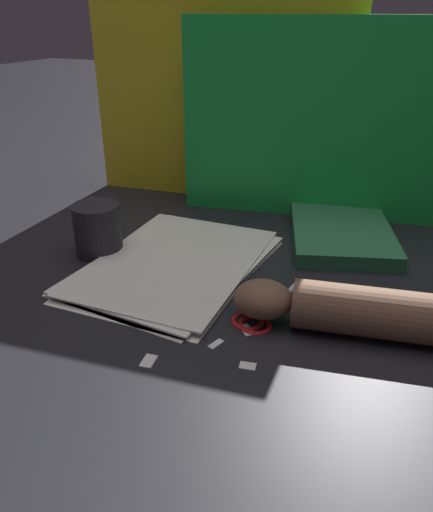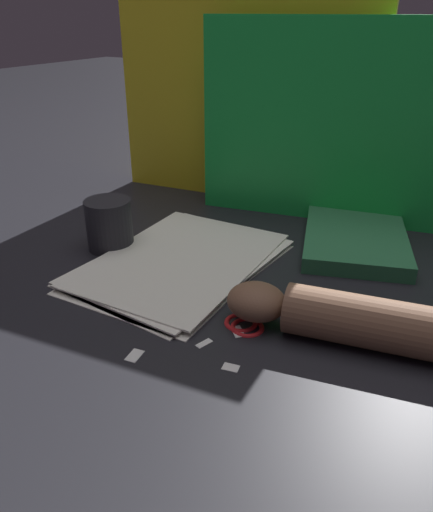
{
  "view_description": "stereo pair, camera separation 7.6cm",
  "coord_description": "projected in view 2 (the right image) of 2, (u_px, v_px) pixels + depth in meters",
  "views": [
    {
      "loc": [
        0.24,
        -0.67,
        0.4
      ],
      "look_at": [
        -0.04,
        -0.05,
        0.06
      ],
      "focal_mm": 35.0,
      "sensor_mm": 36.0,
      "label": 1
    },
    {
      "loc": [
        0.31,
        -0.64,
        0.4
      ],
      "look_at": [
        -0.04,
        -0.05,
        0.06
      ],
      "focal_mm": 35.0,
      "sensor_mm": 36.0,
      "label": 2
    }
  ],
  "objects": [
    {
      "name": "paper_scrap_side",
      "position": [
        204.0,
        343.0,
        0.66
      ],
      "size": [
        0.02,
        0.03,
        0.0
      ],
      "color": "white",
      "rests_on": "ground_plane"
    },
    {
      "name": "hand_forearm",
      "position": [
        342.0,
        317.0,
        0.66
      ],
      "size": [
        0.31,
        0.13,
        0.07
      ],
      "color": "brown",
      "rests_on": "ground_plane"
    },
    {
      "name": "backdrop_panel_left",
      "position": [
        243.0,
        81.0,
        1.06
      ],
      "size": [
        0.58,
        0.09,
        0.52
      ],
      "color": "yellow",
      "rests_on": "ground_plane"
    },
    {
      "name": "book_closed",
      "position": [
        355.0,
        239.0,
        0.93
      ],
      "size": [
        0.25,
        0.3,
        0.03
      ],
      "color": "#2D7247",
      "rests_on": "ground_plane"
    },
    {
      "name": "paper_scrap_mid",
      "position": [
        238.0,
        331.0,
        0.69
      ],
      "size": [
        0.03,
        0.03,
        0.0
      ],
      "color": "white",
      "rests_on": "ground_plane"
    },
    {
      "name": "mug",
      "position": [
        109.0,
        224.0,
        0.91
      ],
      "size": [
        0.08,
        0.08,
        0.09
      ],
      "color": "#232328",
      "rests_on": "ground_plane"
    },
    {
      "name": "backdrop_panel_center",
      "position": [
        418.0,
        131.0,
        0.92
      ],
      "size": [
        0.83,
        0.18,
        0.39
      ],
      "color": "green",
      "rests_on": "ground_plane"
    },
    {
      "name": "scissors",
      "position": [
        260.0,
        316.0,
        0.71
      ],
      "size": [
        0.12,
        0.17,
        0.01
      ],
      "color": "silver",
      "rests_on": "ground_plane"
    },
    {
      "name": "paper_scrap_far",
      "position": [
        231.0,
        367.0,
        0.62
      ],
      "size": [
        0.02,
        0.02,
        0.0
      ],
      "color": "white",
      "rests_on": "ground_plane"
    },
    {
      "name": "ground_plane",
      "position": [
        252.0,
        282.0,
        0.81
      ],
      "size": [
        6.0,
        6.0,
        0.0
      ],
      "primitive_type": "plane",
      "color": "black"
    },
    {
      "name": "paper_scrap_near",
      "position": [
        135.0,
        355.0,
        0.64
      ],
      "size": [
        0.02,
        0.03,
        0.0
      ],
      "color": "white",
      "rests_on": "ground_plane"
    },
    {
      "name": "paper_stack",
      "position": [
        180.0,
        262.0,
        0.86
      ],
      "size": [
        0.28,
        0.38,
        0.01
      ],
      "color": "white",
      "rests_on": "ground_plane"
    }
  ]
}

